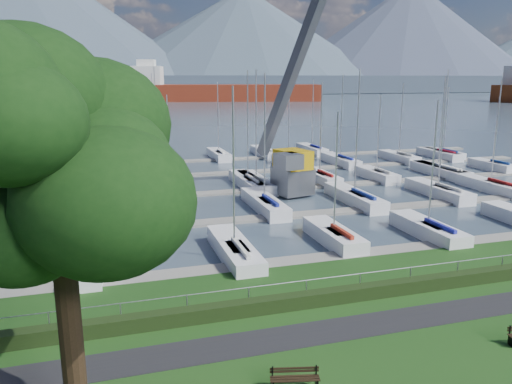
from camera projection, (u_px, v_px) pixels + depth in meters
name	position (u px, v px, depth m)	size (l,w,h in m)	color
path	(352.00, 327.00, 22.61)	(160.00, 2.00, 0.04)	black
water	(123.00, 99.00, 267.94)	(800.00, 540.00, 0.20)	#3F4E5D
hedge	(328.00, 297.00, 24.95)	(80.00, 0.70, 0.70)	black
fence	(325.00, 278.00, 25.14)	(0.04, 0.04, 80.00)	gray
foothill	(118.00, 85.00, 331.77)	(900.00, 80.00, 12.00)	#3A4655
mountains	(121.00, 31.00, 394.27)	(1190.00, 360.00, 115.00)	#3F4B5D
docks	(215.00, 193.00, 49.70)	(90.00, 41.60, 0.25)	gray
bench_left	(295.00, 378.00, 18.09)	(1.85, 0.83, 0.85)	black
tree	(58.00, 146.00, 13.64)	(7.27, 8.14, 12.95)	black
crane	(293.00, 137.00, 49.12)	(6.83, 13.16, 22.35)	#5B5D63
cargo_ship_mid	(210.00, 93.00, 238.88)	(98.22, 39.71, 21.50)	maroon
sailboat_fleet	(204.00, 133.00, 51.90)	(75.78, 50.07, 12.83)	silver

